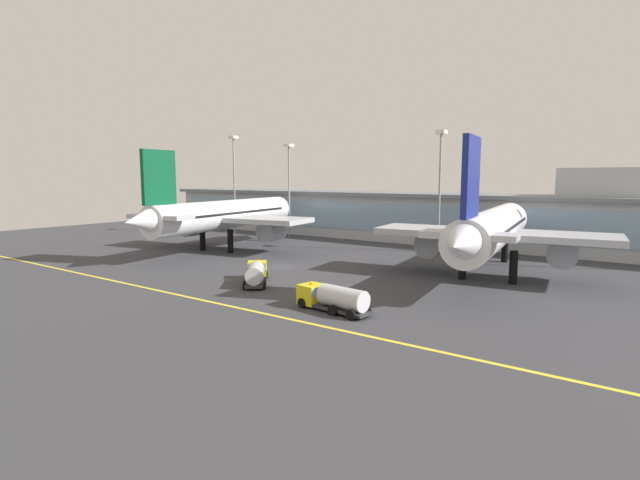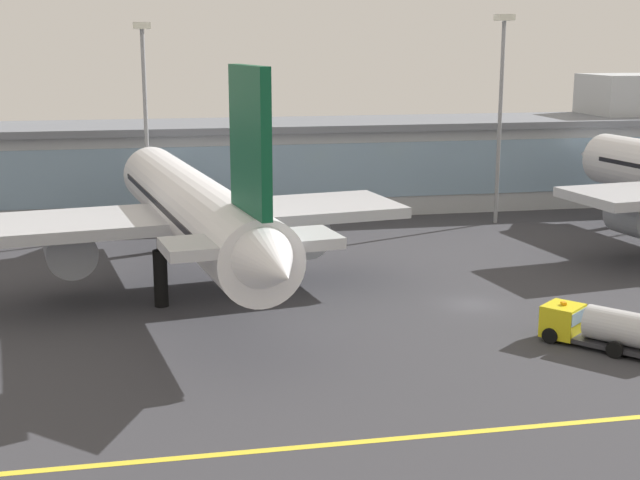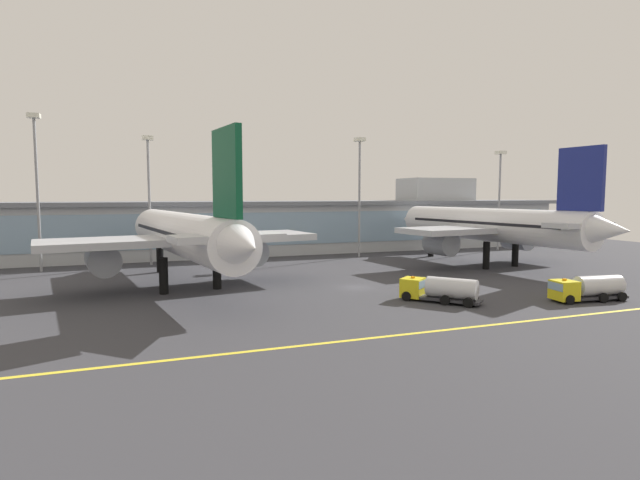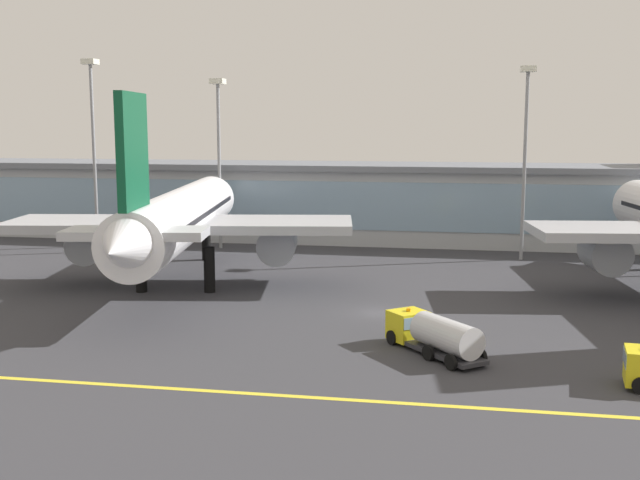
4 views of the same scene
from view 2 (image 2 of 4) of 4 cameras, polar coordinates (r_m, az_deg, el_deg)
ground_plane at (r=70.49m, az=9.80°, el=-4.15°), size 190.70×190.70×0.00m
taxiway_centreline_stripe at (r=51.84m, az=18.63°, el=-10.96°), size 152.56×0.50×0.01m
terminal_building at (r=109.40m, az=3.01°, el=5.18°), size 139.21×14.00×16.10m
airliner_near_left at (r=71.97m, az=-8.21°, el=1.93°), size 35.88×49.26×18.90m
fuel_tanker_truck at (r=62.33m, az=17.96°, el=-5.41°), size 7.63×8.52×2.90m
apron_light_mast_east at (r=95.04m, az=-11.31°, el=9.14°), size 1.80×1.80×22.24m
apron_light_mast_far_east at (r=100.79m, az=11.69°, el=9.62°), size 1.80×1.80×23.21m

